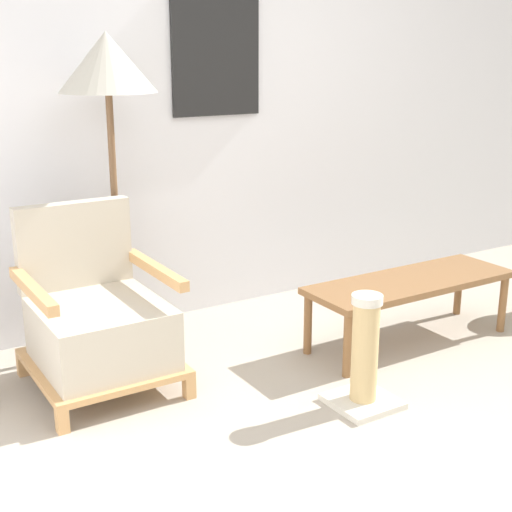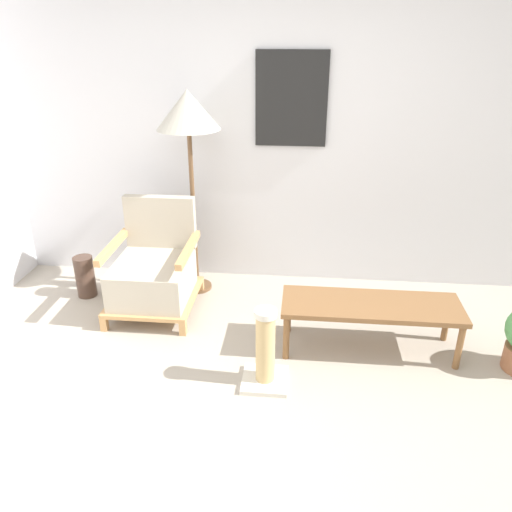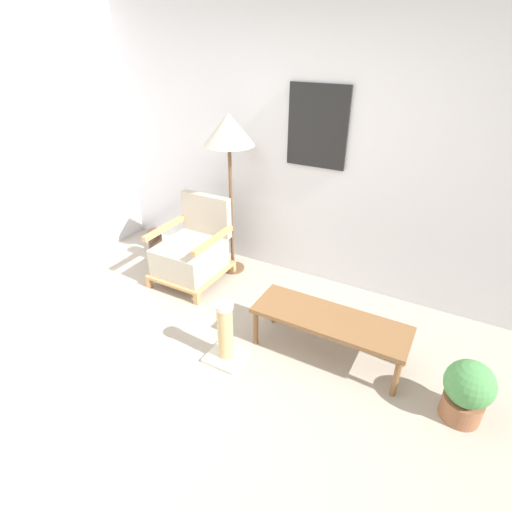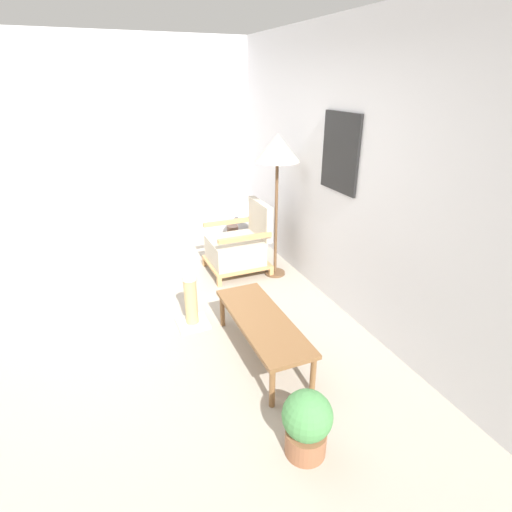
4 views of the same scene
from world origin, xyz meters
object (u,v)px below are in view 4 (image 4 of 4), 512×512
at_px(armchair, 239,247).
at_px(coffee_table, 262,323).
at_px(vase, 233,238).
at_px(floor_lamp, 277,153).
at_px(potted_plant, 307,423).
at_px(scratching_post, 191,305).

xyz_separation_m(armchair, coffee_table, (1.63, -0.40, 0.01)).
relative_size(armchair, vase, 2.42).
bearing_deg(armchair, floor_lamp, 55.24).
xyz_separation_m(floor_lamp, vase, (-0.90, -0.22, -1.28)).
relative_size(floor_lamp, coffee_table, 1.36).
height_order(armchair, potted_plant, armchair).
distance_m(potted_plant, scratching_post, 1.71).
height_order(vase, potted_plant, potted_plant).
bearing_deg(coffee_table, floor_lamp, 150.76).
height_order(floor_lamp, vase, floor_lamp).
relative_size(coffee_table, scratching_post, 2.28).
bearing_deg(potted_plant, armchair, 168.50).
bearing_deg(coffee_table, vase, 166.44).
relative_size(armchair, floor_lamp, 0.51).
distance_m(floor_lamp, vase, 1.58).
relative_size(armchair, potted_plant, 1.84).
height_order(floor_lamp, potted_plant, floor_lamp).
xyz_separation_m(potted_plant, scratching_post, (-1.68, -0.30, -0.03)).
distance_m(armchair, floor_lamp, 1.22).
bearing_deg(coffee_table, armchair, 166.19).
relative_size(floor_lamp, potted_plant, 3.57).
bearing_deg(vase, armchair, -12.94).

